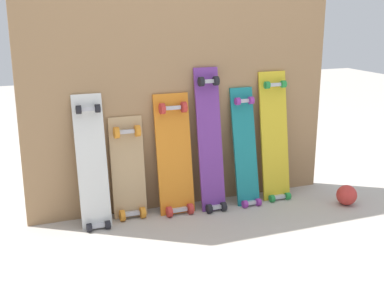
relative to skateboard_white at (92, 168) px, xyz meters
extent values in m
plane|color=#B2AAA0|center=(0.63, 0.05, -0.36)|extent=(12.00, 12.00, 0.00)
cube|color=#99724C|center=(0.63, 0.12, 0.51)|extent=(2.06, 0.04, 1.75)
cube|color=silver|center=(0.00, 0.01, 0.00)|extent=(0.18, 0.19, 0.87)
cube|color=#B7B7BF|center=(0.00, -0.09, -0.34)|extent=(0.08, 0.04, 0.03)
cube|color=#B7B7BF|center=(0.00, 0.05, 0.35)|extent=(0.08, 0.04, 0.03)
cylinder|color=black|center=(-0.06, -0.11, -0.34)|extent=(0.03, 0.05, 0.05)
cylinder|color=black|center=(0.06, -0.11, -0.34)|extent=(0.03, 0.05, 0.05)
cylinder|color=black|center=(-0.06, 0.03, 0.35)|extent=(0.03, 0.05, 0.05)
cylinder|color=black|center=(0.06, 0.03, 0.35)|extent=(0.03, 0.05, 0.05)
cube|color=tan|center=(0.23, 0.05, -0.07)|extent=(0.21, 0.11, 0.70)
cube|color=#B7B7BF|center=(0.23, -0.01, -0.33)|extent=(0.10, 0.04, 0.03)
cube|color=#B7B7BF|center=(0.23, 0.06, 0.19)|extent=(0.10, 0.04, 0.03)
cylinder|color=orange|center=(0.16, -0.03, -0.33)|extent=(0.03, 0.07, 0.07)
cylinder|color=orange|center=(0.30, -0.03, -0.33)|extent=(0.03, 0.07, 0.07)
cylinder|color=orange|center=(0.16, 0.04, 0.19)|extent=(0.03, 0.07, 0.07)
cylinder|color=orange|center=(0.30, 0.04, 0.19)|extent=(0.03, 0.07, 0.07)
cube|color=orange|center=(0.53, 0.02, -0.01)|extent=(0.23, 0.16, 0.83)
cube|color=#B7B7BF|center=(0.53, -0.06, -0.33)|extent=(0.10, 0.04, 0.03)
cube|color=#B7B7BF|center=(0.53, 0.05, 0.32)|extent=(0.10, 0.04, 0.03)
cylinder|color=red|center=(0.46, -0.08, -0.33)|extent=(0.03, 0.07, 0.07)
cylinder|color=red|center=(0.60, -0.08, -0.33)|extent=(0.03, 0.07, 0.07)
cylinder|color=red|center=(0.46, 0.04, 0.32)|extent=(0.03, 0.07, 0.07)
cylinder|color=red|center=(0.60, 0.04, 0.32)|extent=(0.03, 0.07, 0.07)
cube|color=#6B338C|center=(0.77, 0.00, 0.06)|extent=(0.16, 0.20, 0.98)
cube|color=#B7B7BF|center=(0.77, -0.10, -0.33)|extent=(0.07, 0.04, 0.03)
cube|color=#B7B7BF|center=(0.77, 0.05, 0.47)|extent=(0.07, 0.04, 0.03)
cylinder|color=black|center=(0.72, -0.11, -0.33)|extent=(0.03, 0.06, 0.06)
cylinder|color=black|center=(0.82, -0.11, -0.33)|extent=(0.03, 0.06, 0.06)
cylinder|color=black|center=(0.72, 0.04, 0.47)|extent=(0.03, 0.06, 0.06)
cylinder|color=black|center=(0.82, 0.04, 0.47)|extent=(0.03, 0.06, 0.06)
cube|color=#197A7F|center=(1.02, 0.00, -0.01)|extent=(0.16, 0.20, 0.85)
cube|color=#B7B7BF|center=(1.02, -0.10, -0.34)|extent=(0.07, 0.04, 0.03)
cube|color=#B7B7BF|center=(1.02, 0.05, 0.33)|extent=(0.07, 0.04, 0.03)
cylinder|color=purple|center=(0.97, -0.11, -0.34)|extent=(0.03, 0.05, 0.05)
cylinder|color=purple|center=(1.07, -0.11, -0.34)|extent=(0.03, 0.05, 0.05)
cylinder|color=purple|center=(0.97, 0.03, 0.33)|extent=(0.03, 0.05, 0.05)
cylinder|color=purple|center=(1.07, 0.03, 0.33)|extent=(0.03, 0.05, 0.05)
cube|color=gold|center=(1.25, 0.01, 0.04)|extent=(0.20, 0.17, 0.94)
cube|color=#B7B7BF|center=(1.25, -0.07, -0.34)|extent=(0.09, 0.04, 0.03)
cube|color=#B7B7BF|center=(1.25, 0.05, 0.42)|extent=(0.09, 0.04, 0.03)
cylinder|color=#268C3F|center=(1.19, -0.09, -0.34)|extent=(0.03, 0.05, 0.05)
cylinder|color=#268C3F|center=(1.32, -0.09, -0.34)|extent=(0.03, 0.05, 0.05)
cylinder|color=#268C3F|center=(1.19, 0.04, 0.43)|extent=(0.03, 0.05, 0.05)
cylinder|color=#268C3F|center=(1.32, 0.04, 0.43)|extent=(0.03, 0.05, 0.05)
sphere|color=red|center=(1.63, -0.31, -0.29)|extent=(0.14, 0.14, 0.14)
camera|label=1|loc=(-0.47, -2.85, 0.93)|focal=46.56mm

